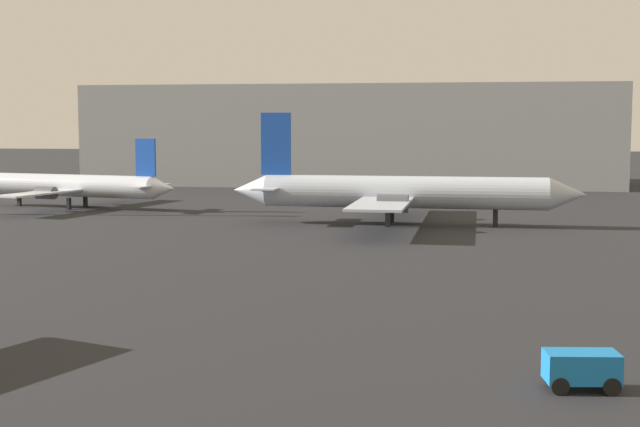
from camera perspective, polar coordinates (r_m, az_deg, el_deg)
The scene contains 4 objects.
airplane_distant at distance 78.37m, azimuth 5.17°, elevation 1.37°, with size 31.07×26.59×9.90m.
airplane_far_left at distance 97.53m, azimuth -15.72°, elevation 1.74°, with size 25.60×22.56×7.41m.
baggage_cart at distance 31.17m, azimuth 16.45°, elevation -9.49°, with size 2.55×1.67×1.30m.
terminal_building at distance 135.57m, azimuth 2.14°, elevation 5.05°, with size 76.59×26.48×14.48m, color #999EA3.
Camera 1 is at (3.10, -7.62, 8.81)m, focal length 49.81 mm.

